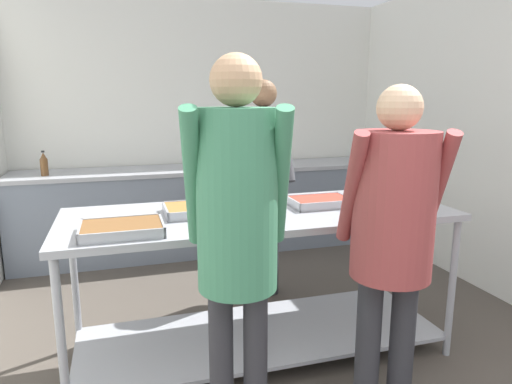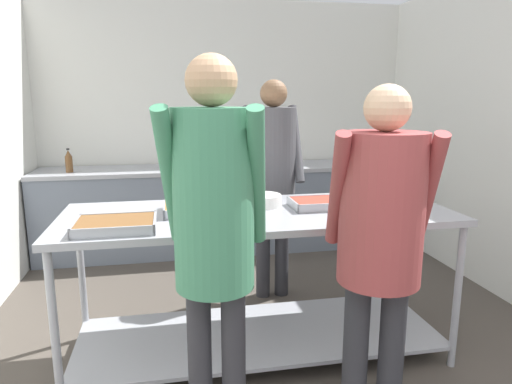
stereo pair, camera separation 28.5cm
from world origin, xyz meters
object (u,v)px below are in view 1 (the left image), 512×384
Objects in this scene: guest_serving_left at (237,220)px; water_bottle at (44,164)px; serving_tray_roast at (320,202)px; plate_stack at (261,200)px; serving_tray_greens at (203,209)px; cook_behind_counter at (263,166)px; sauce_pan at (363,191)px; serving_tray_vegetables at (122,229)px; guest_serving_right at (392,223)px.

guest_serving_left is 7.68× the size of water_bottle.
guest_serving_left is at bearing -132.66° from serving_tray_roast.
water_bottle is (-1.89, 1.99, 0.05)m from serving_tray_roast.
plate_stack reaches higher than serving_tray_roast.
cook_behind_counter is at bearing 51.37° from serving_tray_greens.
guest_serving_left is at bearing -138.94° from sauce_pan.
serving_tray_vegetables is at bearing -156.00° from plate_stack.
guest_serving_left is at bearing -68.12° from water_bottle.
guest_serving_right is at bearing -88.53° from serving_tray_roast.
plate_stack is 1.11× the size of water_bottle.
serving_tray_vegetables is 0.74m from guest_serving_left.
sauce_pan is at bearing -37.58° from water_bottle.
water_bottle reaches higher than plate_stack.
cook_behind_counter is (1.09, 1.07, 0.13)m from serving_tray_vegetables.
cook_behind_counter is at bearing 68.77° from guest_serving_left.
guest_serving_right reaches higher than serving_tray_roast.
serving_tray_roast is 0.98× the size of sauce_pan.
serving_tray_greens is 1.17× the size of sauce_pan.
serving_tray_greens is at bearing -166.37° from plate_stack.
serving_tray_roast is 0.78m from guest_serving_right.
cook_behind_counter is at bearing 44.34° from serving_tray_vegetables.
plate_stack is at bearing 161.34° from serving_tray_roast.
sauce_pan is 1.07m from guest_serving_right.
sauce_pan reaches higher than serving_tray_greens.
guest_serving_right reaches higher than plate_stack.
plate_stack reaches higher than serving_tray_greens.
serving_tray_vegetables is 2.35m from water_bottle.
plate_stack is (0.86, 0.38, 0.01)m from serving_tray_vegetables.
cook_behind_counter is 7.52× the size of water_bottle.
plate_stack is at bearing -108.59° from cook_behind_counter.
guest_serving_right is at bearing -46.17° from serving_tray_greens.
guest_serving_right reaches higher than water_bottle.
guest_serving_left is at bearing -176.59° from guest_serving_right.
cook_behind_counter reaches higher than serving_tray_vegetables.
guest_serving_right is (0.77, -0.80, 0.07)m from serving_tray_greens.
sauce_pan is 0.82m from cook_behind_counter.
plate_stack is (0.39, 0.10, 0.01)m from serving_tray_greens.
water_bottle is at bearing 142.42° from sauce_pan.
serving_tray_roast is 0.22× the size of cook_behind_counter.
sauce_pan is 1.58m from guest_serving_left.
guest_serving_right is at bearing -112.38° from sauce_pan.
serving_tray_vegetables is 1.60× the size of plate_stack.
serving_tray_roast is at bearing -81.13° from cook_behind_counter.
serving_tray_vegetables is at bearing 129.65° from guest_serving_left.
water_bottle is (-1.13, 2.81, -0.11)m from guest_serving_left.
serving_tray_greens is 0.75m from serving_tray_roast.
plate_stack is 0.97m from guest_serving_right.
guest_serving_right is at bearing 3.41° from guest_serving_left.
serving_tray_vegetables is at bearing -163.97° from sauce_pan.
cook_behind_counter is at bearing 132.68° from sauce_pan.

